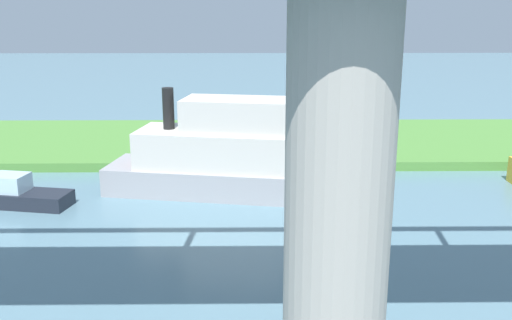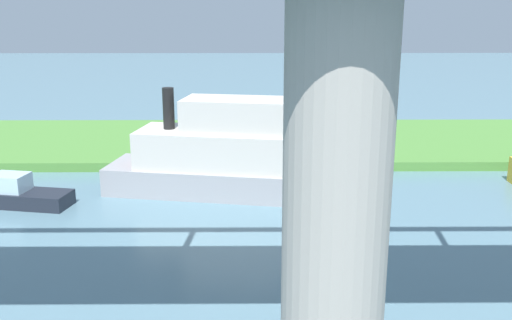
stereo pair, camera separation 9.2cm
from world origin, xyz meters
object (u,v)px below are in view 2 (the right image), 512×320
at_px(motorboat_red, 217,155).
at_px(motorboat_white, 20,194).
at_px(person_on_bank, 303,139).
at_px(mooring_post, 183,149).
at_px(bridge_pylon, 336,202).

xyz_separation_m(motorboat_red, motorboat_white, (8.72, 1.80, -1.33)).
height_order(person_on_bank, mooring_post, person_on_bank).
bearing_deg(motorboat_red, motorboat_white, 11.64).
distance_m(bridge_pylon, motorboat_red, 14.83).
height_order(bridge_pylon, motorboat_white, bridge_pylon).
relative_size(person_on_bank, motorboat_white, 0.31).
distance_m(motorboat_red, motorboat_white, 9.00).
height_order(bridge_pylon, motorboat_red, bridge_pylon).
bearing_deg(motorboat_red, bridge_pylon, 103.86).
xyz_separation_m(person_on_bank, motorboat_white, (13.32, 7.86, -0.69)).
height_order(person_on_bank, motorboat_white, person_on_bank).
distance_m(mooring_post, motorboat_red, 5.35).
relative_size(mooring_post, motorboat_white, 0.19).
relative_size(bridge_pylon, motorboat_red, 0.87).
bearing_deg(person_on_bank, motorboat_white, 30.56).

